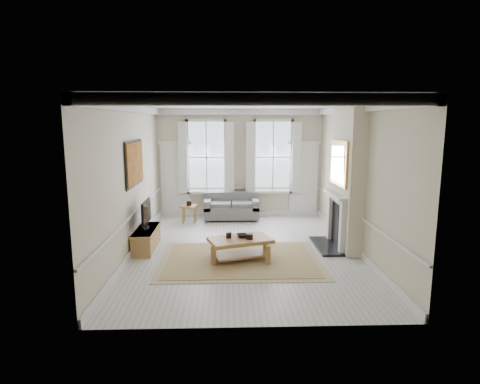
{
  "coord_description": "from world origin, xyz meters",
  "views": [
    {
      "loc": [
        -0.41,
        -9.09,
        3.0
      ],
      "look_at": [
        -0.08,
        0.87,
        1.25
      ],
      "focal_mm": 30.0,
      "sensor_mm": 36.0,
      "label": 1
    }
  ],
  "objects_px": {
    "coffee_table": "(240,242)",
    "tv_stand": "(146,239)",
    "side_table": "(189,209)",
    "sofa": "(231,208)"
  },
  "relations": [
    {
      "from": "sofa",
      "to": "tv_stand",
      "type": "bearing_deg",
      "value": -125.24
    },
    {
      "from": "sofa",
      "to": "side_table",
      "type": "relative_size",
      "value": 3.09
    },
    {
      "from": "side_table",
      "to": "tv_stand",
      "type": "bearing_deg",
      "value": -106.95
    },
    {
      "from": "tv_stand",
      "to": "coffee_table",
      "type": "bearing_deg",
      "value": -21.29
    },
    {
      "from": "side_table",
      "to": "tv_stand",
      "type": "distance_m",
      "value": 2.71
    },
    {
      "from": "tv_stand",
      "to": "side_table",
      "type": "bearing_deg",
      "value": 73.05
    },
    {
      "from": "side_table",
      "to": "coffee_table",
      "type": "xyz_separation_m",
      "value": [
        1.42,
        -3.44,
        0.01
      ]
    },
    {
      "from": "side_table",
      "to": "coffee_table",
      "type": "relative_size",
      "value": 0.36
    },
    {
      "from": "coffee_table",
      "to": "tv_stand",
      "type": "xyz_separation_m",
      "value": [
        -2.21,
        0.86,
        -0.17
      ]
    },
    {
      "from": "coffee_table",
      "to": "tv_stand",
      "type": "height_order",
      "value": "coffee_table"
    }
  ]
}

